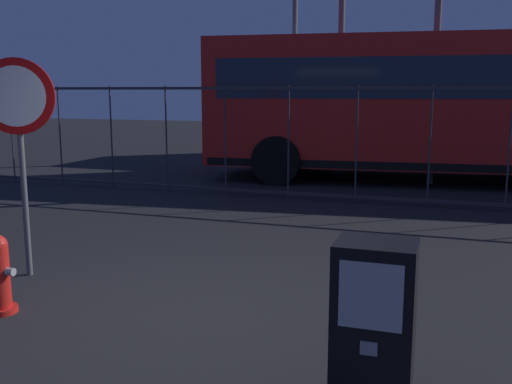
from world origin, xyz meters
name	(u,v)px	position (x,y,z in m)	size (l,w,h in m)	color
ground_plane	(178,316)	(0.00, 0.00, 0.00)	(60.00, 60.00, 0.00)	black
newspaper_box_primary	(374,314)	(1.75, -0.85, 0.57)	(0.48, 0.42, 1.02)	black
stop_sign	(18,122)	(-1.98, 0.52, 1.60)	(0.71, 0.31, 2.23)	#4C4F54
fence_barrier	(322,143)	(0.00, 5.66, 1.02)	(18.03, 0.04, 2.00)	#2D2D33
bus_near	(462,100)	(2.29, 8.66, 1.71)	(10.70, 3.59, 3.00)	red
bus_far	(450,98)	(2.02, 12.32, 1.71)	(10.54, 2.93, 3.00)	beige
street_light_near_right	(295,24)	(-2.21, 12.04, 3.75)	(0.32, 0.32, 6.41)	#4C4F54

